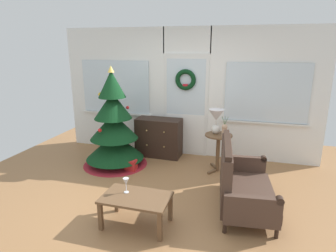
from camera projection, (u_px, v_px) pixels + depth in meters
ground_plane at (155, 201)px, 4.24m from camera, size 6.76×6.76×0.00m
back_wall_with_door at (186, 93)px, 5.83m from camera, size 5.20×0.19×2.55m
christmas_tree at (114, 131)px, 5.42m from camera, size 1.21×1.21×1.86m
dresser_cabinet at (159, 137)px, 5.93m from camera, size 0.91×0.46×0.78m
settee_sofa at (239, 183)px, 4.00m from camera, size 0.84×1.43×0.96m
side_table at (218, 145)px, 5.18m from camera, size 0.50×0.48×0.68m
table_lamp at (216, 118)px, 5.10m from camera, size 0.28×0.28×0.44m
flower_vase at (224, 129)px, 5.01m from camera, size 0.11×0.10×0.35m
coffee_table at (136, 201)px, 3.61m from camera, size 0.85×0.53×0.40m
wine_glass at (126, 182)px, 3.66m from camera, size 0.08×0.08×0.20m
gift_box at (131, 165)px, 5.29m from camera, size 0.19×0.17×0.19m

